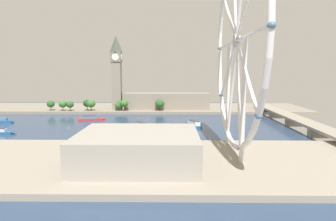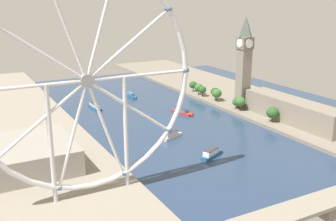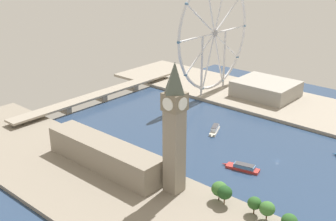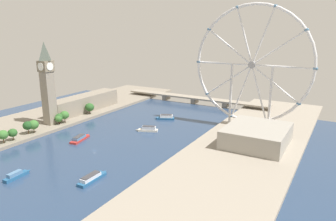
# 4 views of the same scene
# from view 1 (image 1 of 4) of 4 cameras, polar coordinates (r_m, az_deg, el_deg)

# --- Properties ---
(ground_plane) EXTENTS (397.31, 397.31, 0.00)m
(ground_plane) POSITION_cam_1_polar(r_m,az_deg,el_deg) (288.73, -18.34, -2.72)
(ground_plane) COLOR navy
(riverbank_left) EXTENTS (90.00, 520.00, 3.00)m
(riverbank_left) POSITION_cam_1_polar(r_m,az_deg,el_deg) (396.34, -13.01, 0.46)
(riverbank_left) COLOR gray
(riverbank_left) RESTS_ON ground_plane
(clock_tower) EXTENTS (13.21, 13.21, 86.44)m
(clock_tower) POSITION_cam_1_polar(r_m,az_deg,el_deg) (361.24, -9.73, 7.24)
(clock_tower) COLOR gray
(clock_tower) RESTS_ON riverbank_left
(parliament_block) EXTENTS (22.00, 101.67, 19.29)m
(parliament_block) POSITION_cam_1_polar(r_m,az_deg,el_deg) (365.71, -0.25, 1.82)
(parliament_block) COLOR gray
(parliament_block) RESTS_ON riverbank_left
(tree_row_embankment) EXTENTS (13.08, 137.37, 13.14)m
(tree_row_embankment) POSITION_cam_1_polar(r_m,az_deg,el_deg) (358.00, -12.45, 1.24)
(tree_row_embankment) COLOR #513823
(tree_row_embankment) RESTS_ON riverbank_left
(ferris_wheel) EXTENTS (122.82, 3.20, 123.83)m
(ferris_wheel) POSITION_cam_1_polar(r_m,az_deg,el_deg) (175.49, 12.86, 12.58)
(ferris_wheel) COLOR silver
(ferris_wheel) RESTS_ON riverbank_right
(riverside_hall) EXTENTS (51.37, 60.35, 16.08)m
(riverside_hall) POSITION_cam_1_polar(r_m,az_deg,el_deg) (154.62, -5.67, -7.09)
(riverside_hall) COLOR gray
(riverside_hall) RESTS_ON riverbank_right
(river_bridge) EXTENTS (209.31, 15.53, 8.64)m
(river_bridge) POSITION_cam_1_polar(r_m,az_deg,el_deg) (293.02, 22.76, -1.44)
(river_bridge) COLOR gray
(river_bridge) RESTS_ON ground_plane
(tour_boat_1) EXTENTS (5.40, 21.82, 5.01)m
(tour_boat_1) POSITION_cam_1_polar(r_m,az_deg,el_deg) (326.63, -28.83, -1.75)
(tour_boat_1) COLOR #235684
(tour_boat_1) RESTS_ON ground_plane
(tour_boat_2) EXTENTS (12.36, 28.64, 4.66)m
(tour_boat_2) POSITION_cam_1_polar(r_m,az_deg,el_deg) (312.44, -14.45, -1.43)
(tour_boat_2) COLOR #B22D28
(tour_boat_2) RESTS_ON ground_plane
(tour_boat_3) EXTENTS (22.98, 13.66, 5.97)m
(tour_boat_3) POSITION_cam_1_polar(r_m,az_deg,el_deg) (267.43, 4.84, -2.60)
(tour_boat_3) COLOR #235684
(tour_boat_3) RESTS_ON ground_plane
(tour_boat_4) EXTENTS (23.02, 12.86, 5.77)m
(tour_boat_4) POSITION_cam_1_polar(r_m,az_deg,el_deg) (262.22, -5.30, -2.84)
(tour_boat_4) COLOR beige
(tour_boat_4) RESTS_ON ground_plane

